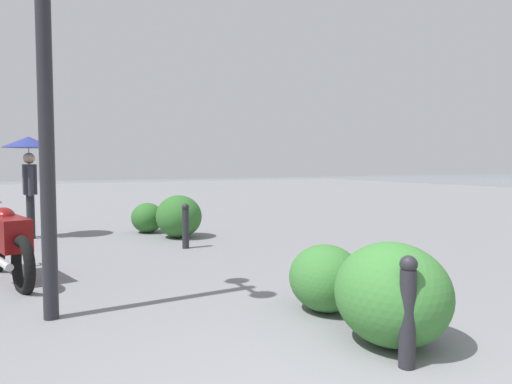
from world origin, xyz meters
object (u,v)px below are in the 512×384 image
object	(u,v)px
lamppost	(44,53)
pedestrian	(29,158)
bollard_near	(408,309)
bollard_mid	(186,225)
motorcycle	(7,241)

from	to	relation	value
lamppost	pedestrian	size ratio (longest dim) A/B	1.84
bollard_near	bollard_mid	xyz separation A→B (m)	(5.30, -0.11, -0.02)
lamppost	bollard_mid	bearing A→B (deg)	-38.71
motorcycle	bollard_near	world-z (taller)	motorcycle
lamppost	motorcycle	world-z (taller)	lamppost
pedestrian	bollard_near	xyz separation A→B (m)	(-7.83, -2.27, -1.17)
lamppost	bollard_near	size ratio (longest dim) A/B	4.50
lamppost	bollard_near	bearing A→B (deg)	-136.58
motorcycle	bollard_mid	world-z (taller)	motorcycle
lamppost	bollard_mid	distance (m)	4.31
motorcycle	bollard_mid	size ratio (longest dim) A/B	2.69
motorcycle	bollard_near	size ratio (longest dim) A/B	2.58
pedestrian	bollard_mid	size ratio (longest dim) A/B	2.55
motorcycle	pedestrian	distance (m)	3.76
lamppost	pedestrian	distance (m)	5.54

